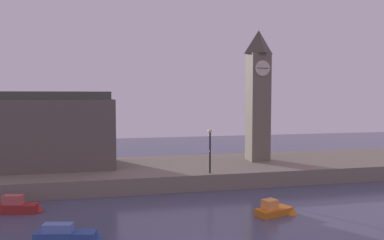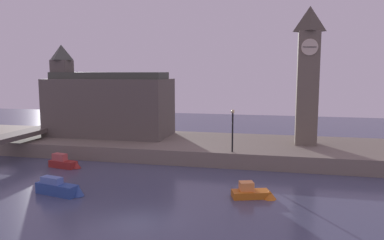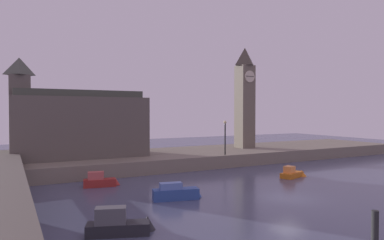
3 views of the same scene
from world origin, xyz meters
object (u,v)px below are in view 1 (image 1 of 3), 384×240
clock_tower (258,94)px  boat_patrol_orange (278,210)px  parliament_hall (37,130)px  boat_dinghy_red (21,206)px  streetlamp (210,146)px  boat_tour_blue (70,237)px

clock_tower → boat_patrol_orange: size_ratio=4.07×
parliament_hall → boat_dinghy_red: bearing=-87.7°
parliament_hall → streetlamp: bearing=-21.8°
boat_dinghy_red → boat_patrol_orange: size_ratio=0.96×
parliament_hall → streetlamp: 17.44m
parliament_hall → clock_tower: bearing=-1.9°
parliament_hall → boat_patrol_orange: bearing=-38.7°
boat_dinghy_red → boat_patrol_orange: 19.08m
clock_tower → parliament_hall: clock_tower is taller
parliament_hall → boat_patrol_orange: parliament_hall is taller
parliament_hall → boat_tour_blue: size_ratio=3.59×
clock_tower → streetlamp: size_ratio=3.49×
streetlamp → clock_tower: bearing=38.7°
boat_dinghy_red → boat_patrol_orange: boat_dinghy_red is taller
parliament_hall → boat_dinghy_red: size_ratio=4.32×
clock_tower → parliament_hall: size_ratio=0.98×
boat_tour_blue → boat_dinghy_red: (-4.10, 7.39, -0.03)m
streetlamp → boat_patrol_orange: 9.78m
parliament_hall → boat_dinghy_red: parliament_hall is taller
streetlamp → boat_tour_blue: streetlamp is taller
clock_tower → streetlamp: bearing=-141.3°
boat_dinghy_red → streetlamp: bearing=13.8°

